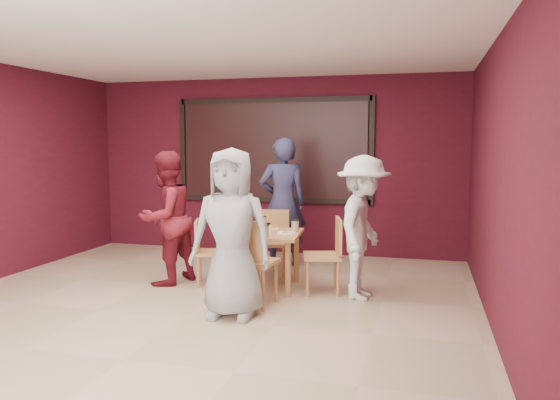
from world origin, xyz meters
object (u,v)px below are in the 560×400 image
(chair_right, at_px, (328,251))
(diner_front, at_px, (231,233))
(dining_table, at_px, (264,239))
(diner_right, at_px, (363,227))
(diner_back, at_px, (283,203))
(chair_front, at_px, (251,258))
(diner_left, at_px, (166,218))
(chair_left, at_px, (206,248))
(chair_back, at_px, (273,238))

(chair_right, xyz_separation_m, diner_front, (-0.80, -1.12, 0.36))
(dining_table, height_order, diner_front, diner_front)
(diner_right, bearing_deg, diner_back, 49.68)
(chair_front, distance_m, diner_left, 1.52)
(chair_left, bearing_deg, diner_right, -3.53)
(chair_left, bearing_deg, diner_left, -170.11)
(chair_front, bearing_deg, diner_left, 152.97)
(chair_left, relative_size, chair_right, 0.91)
(chair_front, bearing_deg, dining_table, 95.87)
(chair_right, relative_size, diner_right, 0.55)
(chair_front, relative_size, diner_right, 0.58)
(dining_table, distance_m, diner_left, 1.27)
(chair_front, height_order, diner_back, diner_back)
(dining_table, bearing_deg, chair_right, -1.05)
(chair_front, relative_size, chair_right, 1.07)
(chair_left, height_order, diner_front, diner_front)
(dining_table, relative_size, diner_front, 0.55)
(diner_front, bearing_deg, chair_back, 90.57)
(chair_right, height_order, diner_front, diner_front)
(chair_left, xyz_separation_m, diner_front, (0.75, -1.13, 0.40))
(chair_right, distance_m, diner_right, 0.53)
(chair_back, relative_size, diner_right, 0.53)
(chair_front, height_order, chair_back, chair_front)
(dining_table, distance_m, chair_left, 0.77)
(chair_left, distance_m, diner_left, 0.63)
(chair_back, bearing_deg, dining_table, -82.57)
(dining_table, xyz_separation_m, chair_right, (0.79, -0.01, -0.11))
(chair_front, xyz_separation_m, diner_left, (-1.33, 0.68, 0.29))
(chair_left, bearing_deg, chair_front, -42.52)
(chair_back, distance_m, diner_right, 1.61)
(dining_table, bearing_deg, diner_right, -6.20)
(dining_table, relative_size, diner_right, 0.58)
(chair_right, xyz_separation_m, diner_back, (-0.87, 1.23, 0.42))
(chair_left, xyz_separation_m, chair_right, (1.55, -0.00, 0.05))
(dining_table, relative_size, diner_left, 0.57)
(chair_left, height_order, diner_right, diner_right)
(diner_left, relative_size, diner_right, 1.02)
(diner_right, bearing_deg, chair_left, 92.34)
(diner_front, relative_size, diner_left, 1.03)
(chair_right, bearing_deg, diner_right, -15.75)
(chair_right, height_order, diner_left, diner_left)
(dining_table, height_order, chair_left, dining_table)
(dining_table, bearing_deg, chair_front, -84.13)
(chair_front, distance_m, chair_right, 1.04)
(chair_front, height_order, diner_left, diner_left)
(chair_back, xyz_separation_m, diner_left, (-1.15, -0.85, 0.35))
(dining_table, xyz_separation_m, diner_front, (-0.01, -1.14, 0.25))
(dining_table, xyz_separation_m, diner_left, (-1.25, -0.10, 0.22))
(chair_front, bearing_deg, chair_right, 46.80)
(chair_back, bearing_deg, chair_left, -130.75)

